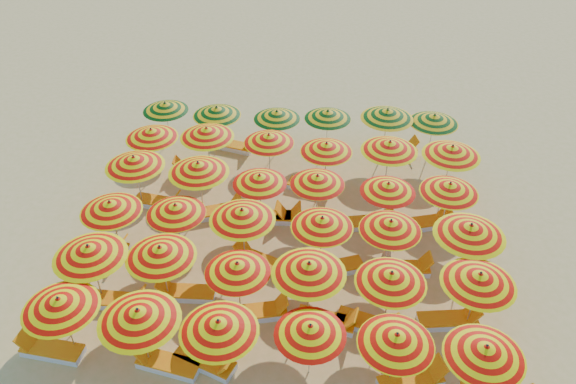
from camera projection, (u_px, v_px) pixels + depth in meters
The scene contains 62 objects.
ground at pixel (286, 238), 19.25m from camera, with size 120.00×120.00×0.00m, color #E4B165.
umbrella_0 at pixel (59, 303), 14.43m from camera, with size 2.63×2.63×2.14m.
umbrella_1 at pixel (138, 315), 14.00m from camera, with size 2.32×2.32×2.24m.
umbrella_2 at pixel (219, 326), 13.84m from camera, with size 2.51×2.51×2.14m.
umbrella_3 at pixel (310, 330), 13.96m from camera, with size 2.06×2.06×1.95m.
umbrella_4 at pixel (397, 339), 13.64m from camera, with size 2.40×2.40×2.04m.
umbrella_5 at pixel (485, 351), 13.30m from camera, with size 2.41×2.41×2.10m.
umbrella_6 at pixel (89, 251), 15.85m from camera, with size 2.59×2.59×2.25m.
umbrella_7 at pixel (160, 252), 15.92m from camera, with size 2.52×2.52×2.17m.
umbrella_8 at pixel (237, 267), 15.64m from camera, with size 2.45×2.45×2.00m.
umbrella_9 at pixel (309, 268), 15.34m from camera, with size 2.76×2.76×2.22m.
umbrella_10 at pixel (391, 277), 15.20m from camera, with size 2.23×2.23×2.11m.
umbrella_11 at pixel (479, 279), 15.08m from camera, with size 2.67×2.67×2.18m.
umbrella_12 at pixel (110, 206), 17.68m from camera, with size 2.54×2.54×2.09m.
umbrella_13 at pixel (176, 209), 17.69m from camera, with size 2.40×2.40×2.01m.
umbrella_14 at pixel (242, 214), 17.22m from camera, with size 2.69×2.69×2.20m.
umbrella_15 at pixel (322, 222), 17.11m from camera, with size 2.18×2.18×2.07m.
umbrella_16 at pixel (391, 225), 17.01m from camera, with size 1.98×1.98×2.05m.
umbrella_17 at pixel (470, 230), 16.54m from camera, with size 2.74×2.74×2.27m.
umbrella_18 at pixel (134, 161), 19.52m from camera, with size 2.52×2.52×2.21m.
umbrella_19 at pixel (198, 168), 19.18m from camera, with size 2.46×2.46×2.24m.
umbrella_20 at pixel (260, 179), 19.03m from camera, with size 2.37×2.37×1.97m.
umbrella_21 at pixel (317, 180), 18.97m from camera, with size 2.48×2.48×2.00m.
umbrella_22 at pixel (388, 187), 18.66m from camera, with size 2.31×2.31×1.97m.
umbrella_23 at pixel (450, 188), 18.50m from camera, with size 2.37×2.37×2.07m.
umbrella_24 at pixel (151, 134), 21.17m from camera, with size 2.43×2.43×2.11m.
umbrella_25 at pixel (207, 132), 21.11m from camera, with size 2.31×2.31×2.19m.
umbrella_26 at pixel (269, 139), 21.02m from camera, with size 1.92×1.92×2.03m.
umbrella_27 at pixel (326, 147), 20.49m from camera, with size 2.31×2.31×2.06m.
umbrella_28 at pixel (390, 146), 20.31m from camera, with size 2.53×2.53×2.21m.
umbrella_29 at pixel (452, 151), 20.05m from camera, with size 2.23×2.23×2.22m.
umbrella_30 at pixel (165, 107), 23.07m from camera, with size 2.32×2.32×1.99m.
umbrella_31 at pixel (217, 111), 22.60m from camera, with size 2.32×2.32×2.08m.
umbrella_32 at pixel (277, 115), 22.49m from camera, with size 2.28×2.28×2.01m.
umbrella_33 at pixel (328, 115), 22.52m from camera, with size 2.44×2.44×2.00m.
umbrella_34 at pixel (387, 114), 22.16m from camera, with size 2.71×2.71×2.23m.
umbrella_35 at pixel (434, 119), 22.12m from camera, with size 2.48×2.48×2.07m.
lounger_0 at pixel (51, 350), 15.37m from camera, with size 1.78×0.73×0.69m.
lounger_1 at pixel (167, 363), 15.02m from camera, with size 1.81×0.88×0.69m.
lounger_2 at pixel (206, 361), 15.07m from camera, with size 1.83×1.14×0.69m.
lounger_3 at pixel (412, 380), 14.60m from camera, with size 1.83×1.16×0.69m.
lounger_5 at pixel (119, 301), 16.78m from camera, with size 1.73×0.58×0.69m.
lounger_6 at pixel (186, 293), 17.04m from camera, with size 1.76×0.67×0.69m.
lounger_7 at pixel (259, 312), 16.43m from camera, with size 1.82×1.01×0.69m.
lounger_8 at pixel (328, 321), 16.18m from camera, with size 1.81×0.89×0.69m.
lounger_9 at pixel (367, 324), 16.09m from camera, with size 1.83×1.04×0.69m.
lounger_10 at pixel (449, 320), 16.20m from camera, with size 1.81×0.86×0.69m.
lounger_11 at pixel (104, 247), 18.67m from camera, with size 1.80×0.83×0.69m.
lounger_12 at pixel (259, 261), 18.14m from camera, with size 1.82×1.19×0.69m.
lounger_13 at pixel (336, 268), 17.87m from camera, with size 1.82×1.21×0.69m.
lounger_14 at pixel (404, 268), 17.86m from camera, with size 1.78×0.76×0.69m.
lounger_15 at pixel (159, 202), 20.58m from camera, with size 1.80×0.83×0.69m.
lounger_16 at pixel (219, 211), 20.18m from camera, with size 1.82×1.22×0.69m.
lounger_17 at pixel (277, 217), 19.90m from camera, with size 1.79×0.77×0.69m.
lounger_18 at pixel (299, 218), 19.85m from camera, with size 1.75×0.62×0.69m.
lounger_19 at pixel (369, 222), 19.69m from camera, with size 1.82×0.98×0.69m.
lounger_20 at pixel (426, 223), 19.65m from camera, with size 1.83×1.09×0.69m.
lounger_21 at pixel (196, 171), 22.20m from camera, with size 1.76×0.66×0.69m.
lounger_22 at pixel (311, 186), 21.36m from camera, with size 1.82×0.99×0.69m.
lounger_23 at pixel (234, 146), 23.64m from camera, with size 1.82×0.98×0.69m.
lounger_24 at pixel (397, 150), 23.39m from camera, with size 1.82×0.98×0.69m.
beachgoer_a at pixel (388, 252), 17.57m from camera, with size 0.57×0.37×1.55m, color tan.
Camera 1 is at (1.64, -14.30, 12.89)m, focal length 35.00 mm.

